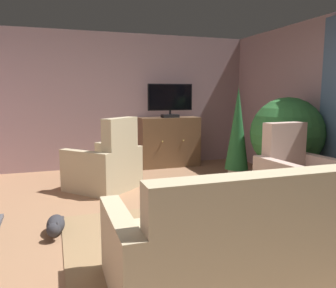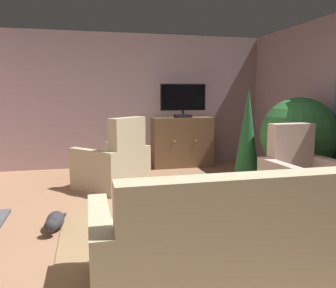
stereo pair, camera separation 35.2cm
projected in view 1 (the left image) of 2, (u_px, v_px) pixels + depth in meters
The scene contains 14 objects.
ground_plane at pixel (172, 230), 3.66m from camera, with size 6.02×7.25×0.04m, color #936B4C.
wall_back at pixel (115, 101), 6.63m from camera, with size 6.02×0.10×2.59m, color gray.
curtain_panel_far at pixel (335, 95), 4.82m from camera, with size 0.10×0.44×2.18m, color slate.
rug_central at pixel (184, 239), 3.39m from camera, with size 2.31×1.99×0.01m, color #8E704C.
tv_cabinet at pixel (169, 143), 6.74m from camera, with size 1.19×0.45×0.98m.
television at pixel (170, 100), 6.57m from camera, with size 0.89×0.20×0.65m.
coffee_table at pixel (192, 194), 3.60m from camera, with size 0.94×0.56×0.44m.
tv_remote at pixel (177, 191), 3.48m from camera, with size 0.17×0.05×0.02m, color black.
sofa_floral at pixel (251, 243), 2.61m from camera, with size 2.14×0.94×0.93m.
armchair_angled_to_table at pixel (299, 184), 4.17m from camera, with size 0.88×0.91×1.08m.
armchair_near_window at pixel (106, 167), 5.14m from camera, with size 1.25×1.24×1.09m.
potted_plant_tall_palm_by_window at pixel (287, 135), 5.18m from camera, with size 1.10×1.10×1.39m.
potted_plant_leafy_by_curtain at pixel (237, 133), 5.42m from camera, with size 0.38×0.38×1.54m.
cat at pixel (55, 225), 3.50m from camera, with size 0.22×0.66×0.20m.
Camera 1 is at (-1.16, -3.29, 1.44)m, focal length 36.30 mm.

